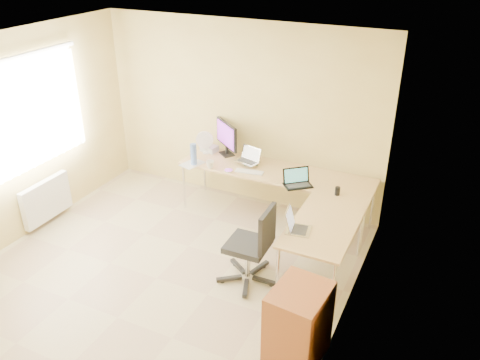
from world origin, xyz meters
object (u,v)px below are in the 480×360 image
at_px(desk_fan, 206,143).
at_px(cabinet, 298,325).
at_px(desk_main, 275,195).
at_px(laptop_center, 248,155).
at_px(mug, 210,164).
at_px(keyboard, 249,172).
at_px(monitor, 227,139).
at_px(water_bottle, 194,154).
at_px(laptop_return, 299,223).
at_px(office_chair, 248,243).
at_px(desk_return, 322,251).
at_px(laptop_black, 298,178).

relative_size(desk_fan, cabinet, 0.39).
distance_m(desk_main, desk_fan, 1.25).
height_order(laptop_center, mug, laptop_center).
xyz_separation_m(keyboard, cabinet, (1.43, -2.03, -0.38)).
bearing_deg(monitor, water_bottle, -79.79).
xyz_separation_m(desk_main, laptop_center, (-0.42, 0.01, 0.51)).
bearing_deg(mug, cabinet, -44.37).
bearing_deg(laptop_center, monitor, 171.11).
xyz_separation_m(laptop_return, office_chair, (-0.53, -0.14, -0.33)).
bearing_deg(laptop_return, mug, 49.96).
xyz_separation_m(desk_return, office_chair, (-0.74, -0.40, 0.14)).
distance_m(desk_return, water_bottle, 2.25).
bearing_deg(desk_main, laptop_center, 178.69).
xyz_separation_m(desk_return, keyboard, (-1.28, 0.81, 0.37)).
bearing_deg(monitor, mug, -52.77).
bearing_deg(laptop_center, office_chair, -49.30).
relative_size(laptop_black, desk_fan, 1.10).
height_order(water_bottle, desk_fan, desk_fan).
bearing_deg(laptop_center, cabinet, -39.45).
distance_m(keyboard, laptop_return, 1.51).
bearing_deg(keyboard, mug, -177.12).
bearing_deg(laptop_return, cabinet, -168.64).
height_order(laptop_black, keyboard, laptop_black).
xyz_separation_m(monitor, cabinet, (1.96, -2.42, -0.62)).
bearing_deg(water_bottle, office_chair, -39.75).
height_order(laptop_center, laptop_black, laptop_center).
bearing_deg(desk_return, mug, 158.85).
distance_m(mug, cabinet, 2.78).
relative_size(laptop_black, office_chair, 0.35).
relative_size(office_chair, cabinet, 1.23).
distance_m(mug, desk_fan, 0.51).
bearing_deg(desk_return, desk_fan, 152.03).
height_order(desk_main, mug, mug).
height_order(monitor, office_chair, monitor).
xyz_separation_m(water_bottle, laptop_return, (1.86, -0.96, -0.05)).
height_order(mug, cabinet, mug).
bearing_deg(laptop_black, mug, 140.50).
height_order(desk_main, desk_fan, desk_fan).
distance_m(keyboard, desk_fan, 0.89).
bearing_deg(monitor, office_chair, -18.69).
relative_size(monitor, cabinet, 0.72).
bearing_deg(desk_main, keyboard, -147.76).
bearing_deg(laptop_black, cabinet, -110.08).
bearing_deg(monitor, laptop_center, 12.89).
distance_m(keyboard, cabinet, 2.51).
xyz_separation_m(laptop_center, desk_fan, (-0.70, 0.11, 0.01)).
bearing_deg(office_chair, laptop_black, 79.44).
bearing_deg(cabinet, office_chair, 143.46).
height_order(laptop_center, cabinet, laptop_center).
bearing_deg(monitor, desk_fan, -126.18).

